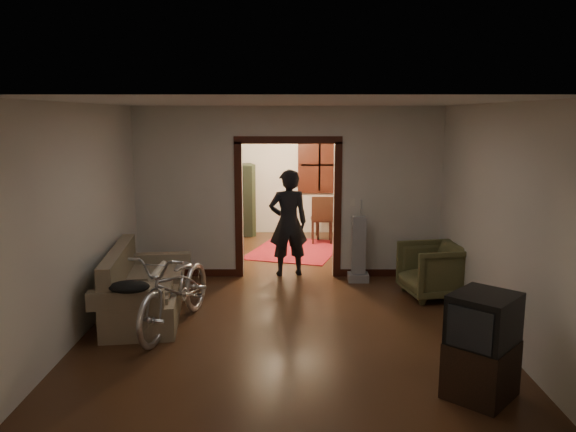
{
  "coord_description": "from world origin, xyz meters",
  "views": [
    {
      "loc": [
        0.01,
        -8.36,
        2.65
      ],
      "look_at": [
        0.0,
        -0.3,
        1.2
      ],
      "focal_mm": 35.0,
      "sensor_mm": 36.0,
      "label": 1
    }
  ],
  "objects_px": {
    "armchair": "(434,270)",
    "bicycle": "(176,288)",
    "sofa": "(145,283)",
    "person": "(288,223)",
    "locker": "(236,200)",
    "desk": "(341,219)"
  },
  "relations": [
    {
      "from": "bicycle",
      "to": "desk",
      "type": "distance_m",
      "value": 5.86
    },
    {
      "from": "bicycle",
      "to": "armchair",
      "type": "relative_size",
      "value": 2.24
    },
    {
      "from": "person",
      "to": "desk",
      "type": "height_order",
      "value": "person"
    },
    {
      "from": "sofa",
      "to": "bicycle",
      "type": "distance_m",
      "value": 0.68
    },
    {
      "from": "sofa",
      "to": "person",
      "type": "xyz_separation_m",
      "value": [
        1.9,
        1.95,
        0.44
      ]
    },
    {
      "from": "sofa",
      "to": "desk",
      "type": "bearing_deg",
      "value": 50.61
    },
    {
      "from": "armchair",
      "to": "bicycle",
      "type": "bearing_deg",
      "value": -81.41
    },
    {
      "from": "bicycle",
      "to": "person",
      "type": "distance_m",
      "value": 2.81
    },
    {
      "from": "bicycle",
      "to": "locker",
      "type": "xyz_separation_m",
      "value": [
        0.24,
        5.51,
        0.28
      ]
    },
    {
      "from": "armchair",
      "to": "locker",
      "type": "height_order",
      "value": "locker"
    },
    {
      "from": "armchair",
      "to": "desk",
      "type": "xyz_separation_m",
      "value": [
        -1.01,
        4.02,
        0.02
      ]
    },
    {
      "from": "desk",
      "to": "person",
      "type": "bearing_deg",
      "value": -98.96
    },
    {
      "from": "person",
      "to": "desk",
      "type": "bearing_deg",
      "value": -122.93
    },
    {
      "from": "locker",
      "to": "person",
      "type": "bearing_deg",
      "value": -87.94
    },
    {
      "from": "sofa",
      "to": "desk",
      "type": "height_order",
      "value": "sofa"
    },
    {
      "from": "sofa",
      "to": "armchair",
      "type": "relative_size",
      "value": 2.24
    },
    {
      "from": "person",
      "to": "locker",
      "type": "distance_m",
      "value": 3.32
    },
    {
      "from": "sofa",
      "to": "armchair",
      "type": "distance_m",
      "value": 4.13
    },
    {
      "from": "locker",
      "to": "desk",
      "type": "relative_size",
      "value": 1.42
    },
    {
      "from": "armchair",
      "to": "person",
      "type": "height_order",
      "value": "person"
    },
    {
      "from": "bicycle",
      "to": "locker",
      "type": "height_order",
      "value": "locker"
    },
    {
      "from": "sofa",
      "to": "person",
      "type": "height_order",
      "value": "person"
    }
  ]
}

